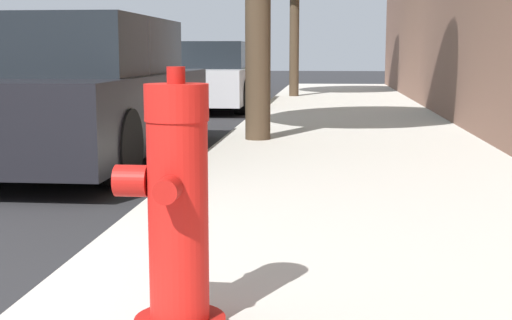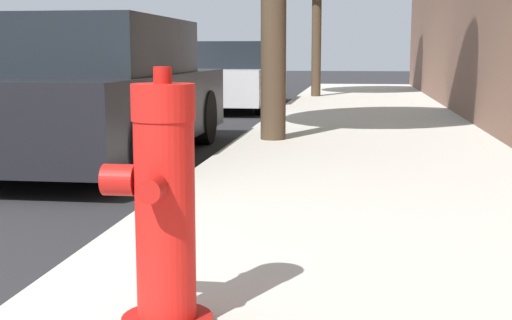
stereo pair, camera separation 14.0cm
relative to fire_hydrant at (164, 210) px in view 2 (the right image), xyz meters
The scene contains 3 objects.
fire_hydrant is the anchor object (origin of this frame).
parked_car_near 4.87m from the fire_hydrant, 113.56° to the left, with size 1.83×4.35×1.40m.
parked_car_mid 11.42m from the fire_hydrant, 99.25° to the left, with size 1.86×4.44×1.26m.
Camera 2 is at (3.35, -2.06, 1.07)m, focal length 50.00 mm.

